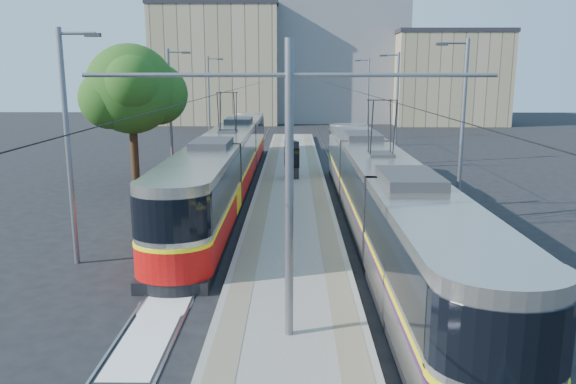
{
  "coord_description": "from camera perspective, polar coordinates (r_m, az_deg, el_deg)",
  "views": [
    {
      "loc": [
        0.11,
        -16.69,
        6.54
      ],
      "look_at": [
        -0.14,
        6.59,
        1.6
      ],
      "focal_mm": 35.0,
      "sensor_mm": 36.0,
      "label": 1
    }
  ],
  "objects": [
    {
      "name": "tactile_strip_right",
      "position": [
        34.29,
        2.83,
        1.49
      ],
      "size": [
        0.7,
        50.0,
        0.01
      ],
      "primitive_type": "cube",
      "color": "gray",
      "rests_on": "platform"
    },
    {
      "name": "shelter",
      "position": [
        33.89,
        0.38,
        3.41
      ],
      "size": [
        0.94,
        1.18,
        2.27
      ],
      "rotation": [
        0.0,
        0.0,
        0.33
      ],
      "color": "black",
      "rests_on": "platform"
    },
    {
      "name": "street_lamps",
      "position": [
        37.77,
        0.44,
        8.4
      ],
      "size": [
        15.18,
        38.22,
        8.0
      ],
      "color": "slate",
      "rests_on": "ground"
    },
    {
      "name": "catenary",
      "position": [
        30.91,
        0.4,
        8.24
      ],
      "size": [
        9.2,
        70.0,
        7.0
      ],
      "color": "slate",
      "rests_on": "platform"
    },
    {
      "name": "tree",
      "position": [
        34.04,
        -15.01,
        9.91
      ],
      "size": [
        5.65,
        5.23,
        8.21
      ],
      "color": "#382314",
      "rests_on": "ground"
    },
    {
      "name": "tram_left",
      "position": [
        32.01,
        -6.07,
        3.22
      ],
      "size": [
        2.43,
        31.79,
        5.5
      ],
      "color": "black",
      "rests_on": "ground"
    },
    {
      "name": "tactile_strip_left",
      "position": [
        34.3,
        -2.02,
        1.5
      ],
      "size": [
        0.7,
        50.0,
        0.01
      ],
      "primitive_type": "cube",
      "color": "gray",
      "rests_on": "platform"
    },
    {
      "name": "track_arrow",
      "position": [
        15.62,
        -13.55,
        -13.11
      ],
      "size": [
        1.2,
        5.0,
        0.01
      ],
      "primitive_type": "cube",
      "color": "silver",
      "rests_on": "ground"
    },
    {
      "name": "platform",
      "position": [
        34.29,
        0.41,
        1.24
      ],
      "size": [
        4.0,
        50.0,
        0.3
      ],
      "primitive_type": "cube",
      "color": "gray",
      "rests_on": "ground"
    },
    {
      "name": "tram_right",
      "position": [
        23.21,
        9.24,
        0.18
      ],
      "size": [
        2.43,
        29.08,
        5.5
      ],
      "color": "black",
      "rests_on": "ground"
    },
    {
      "name": "rails",
      "position": [
        34.32,
        0.41,
        1.02
      ],
      "size": [
        8.71,
        70.0,
        0.03
      ],
      "color": "gray",
      "rests_on": "ground"
    },
    {
      "name": "building_left",
      "position": [
        77.36,
        -7.09,
        12.71
      ],
      "size": [
        16.32,
        12.24,
        15.3
      ],
      "color": "tan",
      "rests_on": "ground"
    },
    {
      "name": "building_right",
      "position": [
        77.3,
        15.81,
        11.09
      ],
      "size": [
        14.28,
        10.2,
        11.88
      ],
      "color": "tan",
      "rests_on": "ground"
    },
    {
      "name": "building_centre",
      "position": [
        80.94,
        4.91,
        13.54
      ],
      "size": [
        18.36,
        14.28,
        17.59
      ],
      "color": "slate",
      "rests_on": "ground"
    },
    {
      "name": "ground",
      "position": [
        17.93,
        0.22,
        -9.41
      ],
      "size": [
        160.0,
        160.0,
        0.0
      ],
      "primitive_type": "plane",
      "color": "black",
      "rests_on": "ground"
    }
  ]
}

